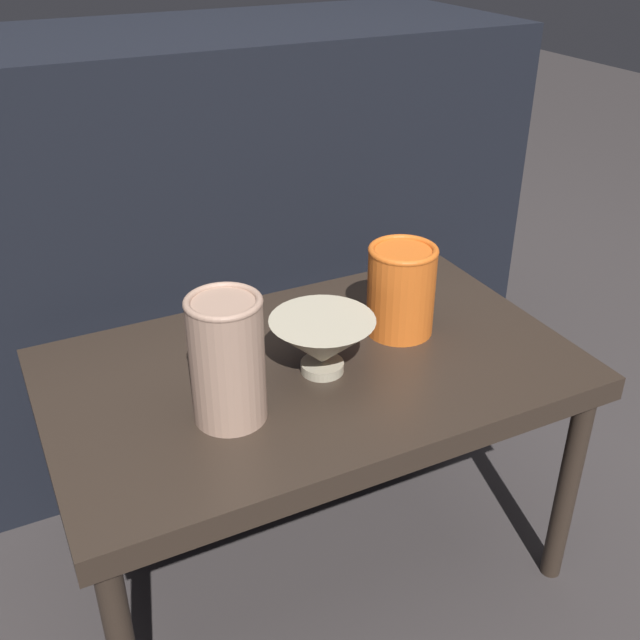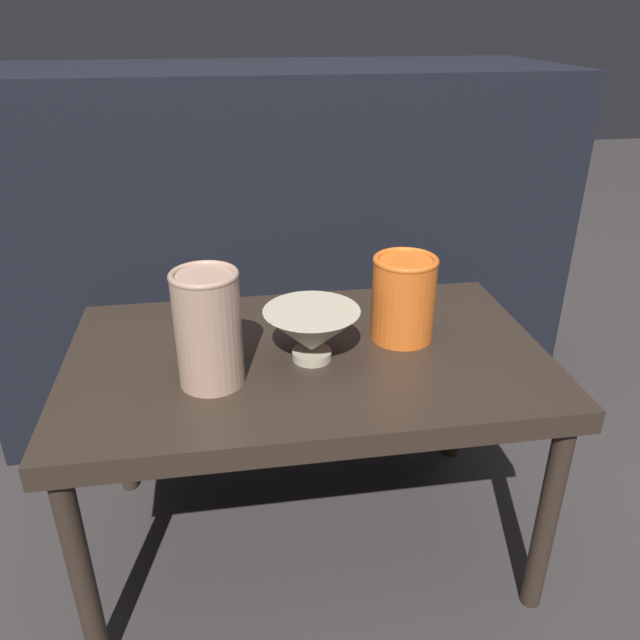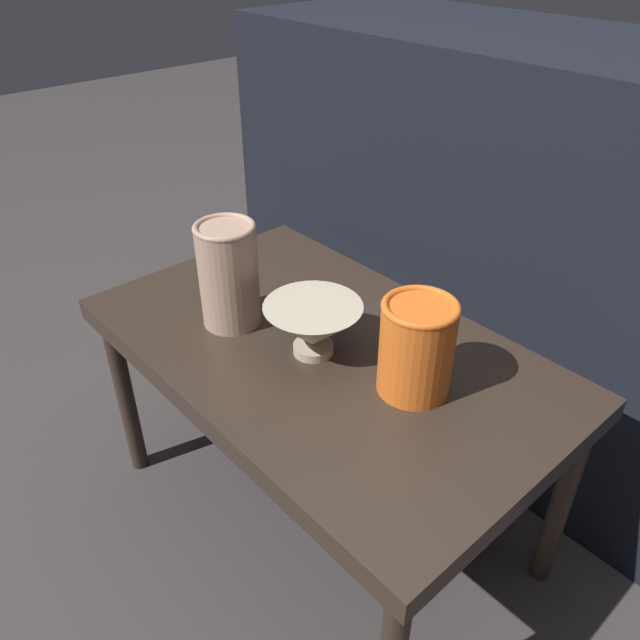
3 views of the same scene
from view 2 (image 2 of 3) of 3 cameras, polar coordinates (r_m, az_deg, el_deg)
name	(u,v)px [view 2 (image 2 of 3)]	position (r m, az deg, el deg)	size (l,w,h in m)	color
ground_plane	(309,537)	(1.37, -1.03, -19.20)	(8.00, 8.00, 0.00)	#383333
table	(307,373)	(1.12, -1.19, -4.87)	(0.83, 0.51, 0.44)	#2D231C
couch_backdrop	(276,245)	(1.63, -4.05, 6.87)	(1.37, 0.50, 0.87)	black
bowl	(312,332)	(1.05, -0.76, -1.07)	(0.16, 0.16, 0.09)	#B2A88E
vase_textured_left	(208,327)	(0.98, -10.19, -0.66)	(0.11, 0.11, 0.19)	tan
vase_colorful_right	(404,297)	(1.12, 7.64, 2.12)	(0.12, 0.12, 0.16)	orange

